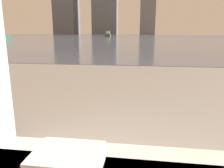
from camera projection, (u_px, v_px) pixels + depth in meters
The scene contains 3 objects.
towel_stack at pixel (67, 161), 0.82m from camera, with size 0.26×0.20×0.08m.
harbor_water at pixel (142, 36), 59.89m from camera, with size 180.00×110.00×0.01m.
harbor_boat_2 at pixel (108, 35), 53.38m from camera, with size 1.58×3.73×1.36m.
Camera 1 is at (0.19, 0.13, 1.03)m, focal length 35.00 mm.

